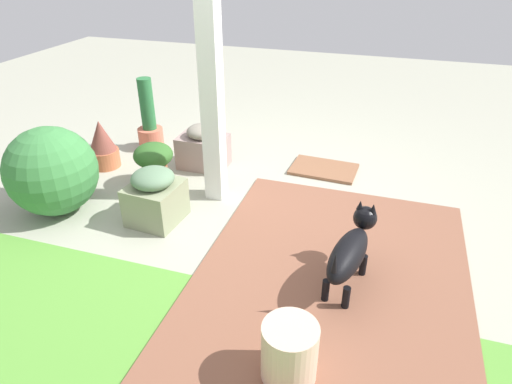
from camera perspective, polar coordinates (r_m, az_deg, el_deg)
name	(u,v)px	position (r m, az deg, el deg)	size (l,w,h in m)	color
ground_plane	(254,205)	(3.82, -0.31, -1.73)	(12.00, 12.00, 0.00)	#A3A490
brick_path	(331,278)	(3.09, 9.64, -10.84)	(1.80, 2.40, 0.02)	brown
porch_pillar	(211,73)	(3.56, -5.86, 14.95)	(0.15, 0.15, 2.19)	white
stone_planter_nearest	(203,148)	(4.43, -6.82, 5.71)	(0.47, 0.34, 0.44)	gray
stone_planter_mid	(155,196)	(3.61, -12.88, -0.56)	(0.41, 0.44, 0.46)	gray
round_shrub	(52,171)	(3.95, -24.84, 2.45)	(0.73, 0.73, 0.73)	#397C3D
terracotta_pot_tall	(149,124)	(4.93, -13.59, 8.51)	(0.27, 0.27, 0.77)	#C9684F
terracotta_pot_spiky	(102,145)	(4.65, -19.18, 5.72)	(0.29, 0.29, 0.48)	#C46641
terracotta_pot_broad	(154,160)	(4.16, -13.03, 3.98)	(0.36, 0.36, 0.40)	#A9603E
dog	(351,250)	(2.91, 12.09, -7.30)	(0.30, 0.71, 0.48)	black
ceramic_urn	(289,353)	(2.40, 4.33, -19.95)	(0.29, 0.29, 0.35)	beige
doormat	(324,169)	(4.45, 8.72, 2.94)	(0.63, 0.43, 0.03)	brown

